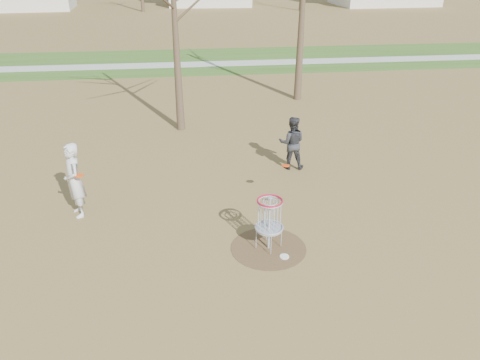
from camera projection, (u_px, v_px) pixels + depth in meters
name	position (u px, v px, depth m)	size (l,w,h in m)	color
ground	(268.00, 248.00, 11.10)	(160.00, 160.00, 0.00)	brown
green_band	(211.00, 61.00, 29.79)	(160.00, 8.00, 0.01)	#2D5119
footpath	(212.00, 64.00, 28.89)	(160.00, 1.50, 0.01)	#9E9E99
dirt_circle	(268.00, 248.00, 11.10)	(1.80, 1.80, 0.01)	#47331E
player_standing	(74.00, 181.00, 12.07)	(0.74, 0.48, 2.02)	silver
player_throwing	(292.00, 143.00, 14.82)	(0.84, 0.65, 1.72)	#2C2C30
disc_grounded	(284.00, 257.00, 10.76)	(0.22, 0.22, 0.02)	white
discs_in_play	(190.00, 170.00, 12.08)	(5.52, 0.31, 0.10)	#F6400C
disc_golf_basket	(269.00, 215.00, 10.70)	(0.64, 0.64, 1.35)	#9EA3AD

